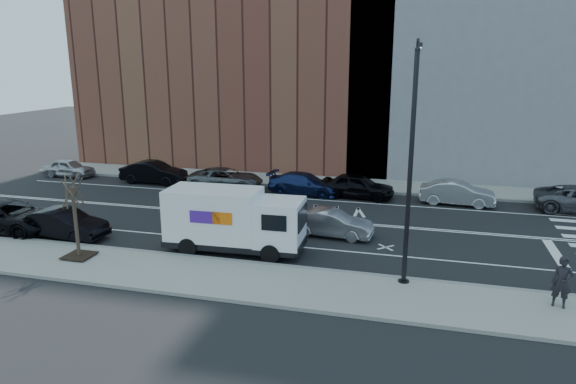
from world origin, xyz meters
The scene contains 20 objects.
ground centered at (0.00, 0.00, 0.00)m, with size 120.00×120.00×0.00m, color black.
sidewalk_near centered at (0.00, -8.80, 0.07)m, with size 44.00×3.60×0.15m, color gray.
sidewalk_far centered at (0.00, 8.80, 0.07)m, with size 44.00×3.60×0.15m, color gray.
curb_near centered at (0.00, -7.00, 0.08)m, with size 44.00×0.25×0.17m, color gray.
curb_far centered at (0.00, 7.00, 0.08)m, with size 44.00×0.25×0.17m, color gray.
road_markings centered at (0.00, 0.00, 0.00)m, with size 40.00×8.60×0.01m, color white, non-canonical shape.
bldg_brick centered at (-8.00, 15.60, 11.00)m, with size 26.00×10.00×22.00m, color brown.
streetlight centered at (7.00, -6.91, 5.08)m, with size 0.44×4.02×9.34m.
street_tree centered at (-7.00, -8.40, 1.45)m, with size 1.20×1.20×3.75m.
fedex_van centered at (-0.77, -5.60, 1.53)m, with size 6.47×2.47×2.92m.
far_parked_a centered at (-18.54, 6.08, 0.67)m, with size 1.59×3.96×1.35m, color #ABABB0.
far_parked_b centered at (-11.20, 5.82, 0.79)m, with size 1.67×4.79×1.58m, color black.
far_parked_c centered at (-5.60, 5.62, 0.71)m, with size 2.36×5.13×1.43m, color #52565A.
far_parked_d centered at (0.00, 5.53, 0.71)m, with size 1.98×4.87×1.41m, color navy.
far_parked_e centered at (3.52, 5.49, 0.79)m, with size 1.87×4.65×1.58m, color black.
far_parked_f centered at (9.62, 5.41, 0.73)m, with size 1.55×4.44×1.46m, color #BABABF.
driving_sedan centered at (3.24, -2.35, 0.67)m, with size 1.42×4.08×1.35m, color #98989C.
near_parked_rear_a centered at (-9.59, -6.02, 0.73)m, with size 1.55×4.44×1.46m, color black.
near_parked_rear_b centered at (-13.01, -5.92, 0.80)m, with size 2.64×5.73×1.59m, color black.
pedestrian centered at (12.39, -8.15, 1.08)m, with size 0.68×0.44×1.86m, color black.
Camera 1 is at (7.38, -26.59, 8.56)m, focal length 32.00 mm.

